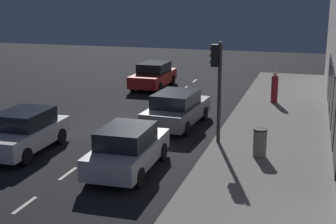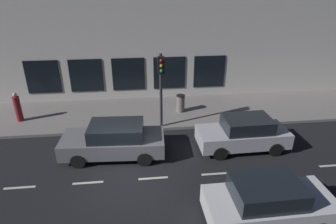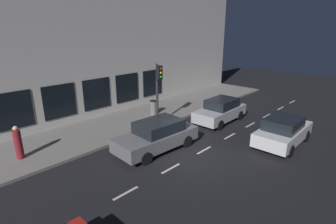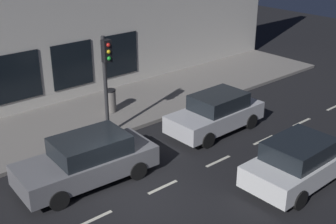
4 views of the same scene
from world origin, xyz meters
name	(u,v)px [view 1 (image 1 of 4)]	position (x,y,z in m)	size (l,w,h in m)	color
ground_plane	(133,126)	(0.00, 0.00, 0.00)	(60.00, 60.00, 0.00)	black
sidewalk	(273,136)	(6.25, 0.00, 0.07)	(4.50, 32.00, 0.15)	gray
lane_centre_line	(125,132)	(0.00, -1.00, 0.00)	(0.12, 27.20, 0.01)	beige
traffic_light	(217,75)	(4.15, -1.72, 2.83)	(0.49, 0.32, 3.95)	#2D2D30
parked_car_0	(24,132)	(-2.67, -4.57, 0.79)	(1.97, 4.17, 1.58)	silver
parked_car_1	(128,149)	(1.85, -5.38, 0.79)	(1.90, 4.21, 1.58)	#B7B7BC
parked_car_2	(177,109)	(1.90, 0.62, 0.79)	(2.17, 4.66, 1.58)	slate
parked_car_3	(153,75)	(-1.94, 8.90, 0.79)	(1.96, 4.42, 1.58)	red
pedestrian_0	(275,88)	(5.79, 6.06, 0.92)	(0.49, 0.49, 1.67)	maroon
trash_bin	(260,143)	(6.01, -3.04, 0.67)	(0.51, 0.51, 1.04)	slate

